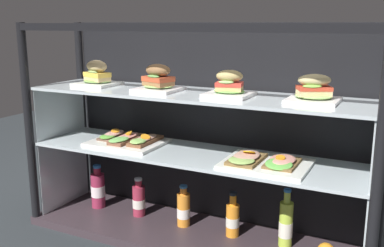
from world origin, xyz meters
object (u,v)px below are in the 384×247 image
Objects in this scene: plated_roll_sandwich_left_of_center at (314,92)px; juice_bottle_front_left_end at (233,219)px; plated_roll_sandwich_near_right_corner at (158,80)px; open_sandwich_tray_far_left at (264,162)px; juice_bottle_front_second at (286,224)px; plated_roll_sandwich_center at (97,76)px; juice_bottle_near_post at (139,200)px; juice_bottle_front_fourth at (184,209)px; juice_bottle_front_right_end at (98,189)px; plated_roll_sandwich_far_left at (229,87)px; open_sandwich_tray_far_right at (128,140)px.

plated_roll_sandwich_left_of_center is 0.69m from juice_bottle_front_left_end.
plated_roll_sandwich_left_of_center is (0.67, 0.02, -0.01)m from plated_roll_sandwich_near_right_corner.
open_sandwich_tray_far_left is at bearing -166.12° from plated_roll_sandwich_left_of_center.
open_sandwich_tray_far_left is 0.32m from juice_bottle_front_second.
juice_bottle_front_left_end is (0.34, 0.06, -0.61)m from plated_roll_sandwich_near_right_corner.
plated_roll_sandwich_center reaches higher than juice_bottle_front_second.
open_sandwich_tray_far_left reaches higher than juice_bottle_near_post.
plated_roll_sandwich_left_of_center is at bearing -3.59° from juice_bottle_front_fourth.
open_sandwich_tray_far_left is 1.76× the size of juice_bottle_near_post.
juice_bottle_front_second is at bearing 3.68° from juice_bottle_front_left_end.
juice_bottle_near_post is (-0.83, 0.04, -0.61)m from plated_roll_sandwich_left_of_center.
juice_bottle_front_second is at bearing 3.46° from plated_roll_sandwich_center.
plated_roll_sandwich_left_of_center is 0.73× the size of juice_bottle_front_second.
juice_bottle_front_right_end is (-0.90, 0.08, -0.30)m from open_sandwich_tray_far_left.
plated_roll_sandwich_near_right_corner is (0.35, -0.02, 0.00)m from plated_roll_sandwich_center.
juice_bottle_front_right_end is (-0.74, 0.05, -0.59)m from plated_roll_sandwich_far_left.
juice_bottle_front_second reaches higher than juice_bottle_front_left_end.
juice_bottle_front_left_end is at bearing 0.37° from juice_bottle_near_post.
juice_bottle_near_post is at bearing 173.46° from plated_roll_sandwich_far_left.
open_sandwich_tray_far_right is at bearing 175.65° from plated_roll_sandwich_near_right_corner.
plated_roll_sandwich_center is 0.64m from juice_bottle_near_post.
plated_roll_sandwich_center is 0.60m from juice_bottle_front_right_end.
plated_roll_sandwich_near_right_corner is 0.88× the size of juice_bottle_front_left_end.
open_sandwich_tray_far_left is 0.52m from juice_bottle_front_fourth.
plated_roll_sandwich_near_right_corner is 0.72m from juice_bottle_front_right_end.
juice_bottle_near_post is (0.19, 0.04, -0.61)m from plated_roll_sandwich_center.
plated_roll_sandwich_center reaches higher than open_sandwich_tray_far_right.
plated_roll_sandwich_far_left reaches higher than open_sandwich_tray_far_left.
plated_roll_sandwich_far_left is (0.69, -0.02, -0.01)m from plated_roll_sandwich_center.
open_sandwich_tray_far_right reaches higher than juice_bottle_front_fourth.
open_sandwich_tray_far_right is 0.42m from juice_bottle_front_fourth.
juice_bottle_front_left_end is (0.52, 0.05, -0.31)m from open_sandwich_tray_far_right.
juice_bottle_front_right_end is 1.09× the size of juice_bottle_front_left_end.
juice_bottle_front_left_end is (0.50, 0.00, 0.00)m from juice_bottle_near_post.
juice_bottle_near_post is (-0.49, 0.06, -0.61)m from plated_roll_sandwich_far_left.
juice_bottle_front_left_end is 0.24m from juice_bottle_front_second.
open_sandwich_tray_far_right is 1.50× the size of juice_bottle_front_right_end.
juice_bottle_front_fourth is (0.44, 0.03, -0.61)m from plated_roll_sandwich_center.
open_sandwich_tray_far_left is at bearing -127.46° from juice_bottle_front_second.
juice_bottle_front_second is at bearing 2.54° from juice_bottle_front_fourth.
plated_roll_sandwich_near_right_corner is at bearing -179.63° from plated_roll_sandwich_far_left.
open_sandwich_tray_far_left is at bearing -8.59° from plated_roll_sandwich_far_left.
plated_roll_sandwich_far_left is 0.53× the size of open_sandwich_tray_far_left.
plated_roll_sandwich_left_of_center is at bearing -1.80° from juice_bottle_front_right_end.
open_sandwich_tray_far_right is 0.32m from juice_bottle_near_post.
plated_roll_sandwich_left_of_center is at bearing 2.95° from plated_roll_sandwich_far_left.
juice_bottle_front_second is at bearing 52.54° from open_sandwich_tray_far_left.
open_sandwich_tray_far_right is 0.38m from juice_bottle_front_right_end.
plated_roll_sandwich_left_of_center is 0.91× the size of juice_bottle_front_left_end.
plated_roll_sandwich_left_of_center is at bearing -2.71° from juice_bottle_near_post.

